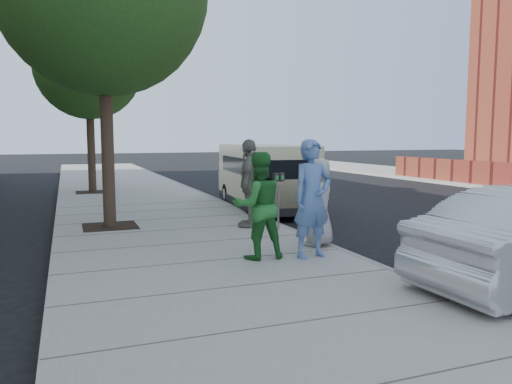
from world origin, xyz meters
TOP-DOWN VIEW (x-y plane):
  - ground at (0.00, 0.00)m, footprint 120.00×120.00m
  - sidewalk at (-1.00, 0.00)m, footprint 5.00×60.00m
  - curb_face at (1.44, 0.00)m, footprint 0.12×60.00m
  - tree_far at (-2.25, 10.00)m, footprint 3.92×3.80m
  - parking_meter at (1.14, 0.66)m, footprint 0.27×0.14m
  - van at (2.31, 4.48)m, footprint 2.21×5.38m
  - person_officer at (0.67, -1.85)m, footprint 0.79×0.57m
  - person_green_shirt at (-0.22, -1.62)m, footprint 0.89×0.70m
  - person_gray_shirt at (1.20, -1.10)m, footprint 0.96×0.90m
  - person_striped_polo at (0.67, 1.23)m, footprint 1.02×1.25m

SIDE VIEW (x-z plane):
  - ground at x=0.00m, z-range 0.00..0.00m
  - sidewalk at x=-1.00m, z-range 0.00..0.15m
  - curb_face at x=1.44m, z-range -0.01..0.15m
  - person_gray_shirt at x=1.20m, z-range 0.15..1.80m
  - van at x=2.31m, z-range 0.06..2.00m
  - person_green_shirt at x=-0.22m, z-range 0.15..1.94m
  - parking_meter at x=1.14m, z-range 0.43..1.69m
  - person_striped_polo at x=0.67m, z-range 0.15..2.14m
  - person_officer at x=0.67m, z-range 0.15..2.15m
  - tree_far at x=-2.25m, z-range 1.64..8.13m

